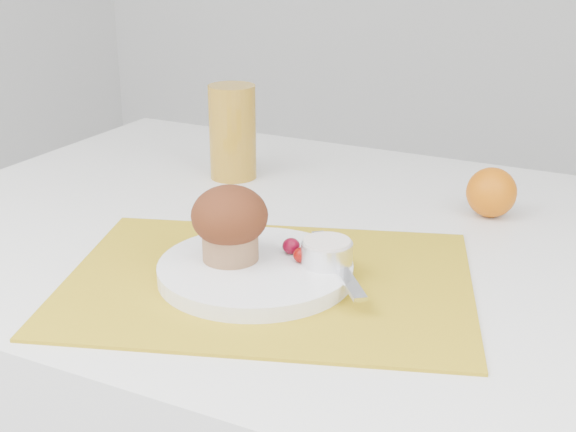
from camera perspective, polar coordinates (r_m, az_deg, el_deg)
The scene contains 10 objects.
placemat at distance 0.89m, azimuth -1.42°, elevation -4.67°, with size 0.45×0.33×0.00m, color gold.
plate at distance 0.89m, azimuth -2.33°, elevation -3.88°, with size 0.22×0.22×0.02m, color white.
ramekin at distance 0.88m, azimuth 2.78°, elevation -2.66°, with size 0.06×0.06×0.02m, color white.
cream at distance 0.88m, azimuth 2.79°, elevation -1.92°, with size 0.05×0.05×0.01m, color white.
raspberry_near at distance 0.91m, azimuth 0.23°, elevation -2.14°, with size 0.02×0.02×0.02m, color #4F0212.
raspberry_far at distance 0.89m, azimuth 0.95°, elevation -2.78°, with size 0.02×0.02×0.02m, color #5C0502.
butter_knife at distance 0.88m, azimuth 3.52°, elevation -3.37°, with size 0.18×0.01×0.00m, color silver.
orange at distance 1.11m, azimuth 14.27°, elevation 1.64°, with size 0.07×0.07×0.07m, color orange.
juice_glass at distance 1.23m, azimuth -3.96°, elevation 5.98°, with size 0.07×0.07×0.14m, color #B68422.
muffin at distance 0.88m, azimuth -4.16°, elevation -0.43°, with size 0.09×0.09×0.09m.
Camera 1 is at (0.36, -0.81, 1.14)m, focal length 50.00 mm.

